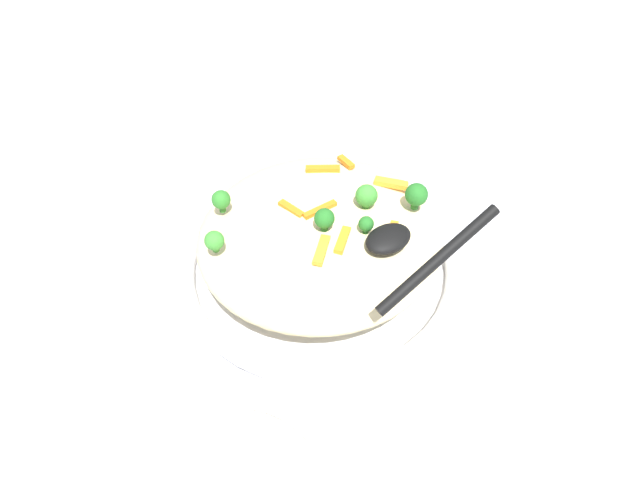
# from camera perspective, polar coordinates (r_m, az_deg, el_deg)

# --- Properties ---
(ground_plane) EXTENTS (2.40, 2.40, 0.00)m
(ground_plane) POSITION_cam_1_polar(r_m,az_deg,el_deg) (0.76, -0.00, -3.84)
(ground_plane) COLOR silver
(serving_bowl) EXTENTS (0.36, 0.36, 0.04)m
(serving_bowl) POSITION_cam_1_polar(r_m,az_deg,el_deg) (0.74, -0.00, -2.65)
(serving_bowl) COLOR silver
(serving_bowl) RESTS_ON ground_plane
(pasta_mound) EXTENTS (0.30, 0.29, 0.08)m
(pasta_mound) POSITION_cam_1_polar(r_m,az_deg,el_deg) (0.70, -0.00, 0.48)
(pasta_mound) COLOR beige
(pasta_mound) RESTS_ON serving_bowl
(carrot_piece_0) EXTENTS (0.04, 0.03, 0.01)m
(carrot_piece_0) POSITION_cam_1_polar(r_m,az_deg,el_deg) (0.64, 2.25, -0.03)
(carrot_piece_0) COLOR orange
(carrot_piece_0) RESTS_ON pasta_mound
(carrot_piece_1) EXTENTS (0.04, 0.01, 0.01)m
(carrot_piece_1) POSITION_cam_1_polar(r_m,az_deg,el_deg) (0.67, -0.34, 2.92)
(carrot_piece_1) COLOR orange
(carrot_piece_1) RESTS_ON pasta_mound
(carrot_piece_2) EXTENTS (0.02, 0.04, 0.01)m
(carrot_piece_2) POSITION_cam_1_polar(r_m,az_deg,el_deg) (0.67, -2.87, 3.09)
(carrot_piece_2) COLOR orange
(carrot_piece_2) RESTS_ON pasta_mound
(carrot_piece_3) EXTENTS (0.03, 0.04, 0.01)m
(carrot_piece_3) POSITION_cam_1_polar(r_m,az_deg,el_deg) (0.72, 7.08, 5.61)
(carrot_piece_3) COLOR orange
(carrot_piece_3) RESTS_ON pasta_mound
(carrot_piece_4) EXTENTS (0.04, 0.04, 0.01)m
(carrot_piece_4) POSITION_cam_1_polar(r_m,az_deg,el_deg) (0.63, 0.16, -1.00)
(carrot_piece_4) COLOR orange
(carrot_piece_4) RESTS_ON pasta_mound
(carrot_piece_5) EXTENTS (0.04, 0.03, 0.01)m
(carrot_piece_5) POSITION_cam_1_polar(r_m,az_deg,el_deg) (0.73, 0.28, 7.04)
(carrot_piece_5) COLOR orange
(carrot_piece_5) RESTS_ON pasta_mound
(carrot_piece_6) EXTENTS (0.01, 0.03, 0.01)m
(carrot_piece_6) POSITION_cam_1_polar(r_m,az_deg,el_deg) (0.75, 2.59, 7.76)
(carrot_piece_6) COLOR orange
(carrot_piece_6) RESTS_ON pasta_mound
(carrot_piece_7) EXTENTS (0.03, 0.02, 0.01)m
(carrot_piece_7) POSITION_cam_1_polar(r_m,az_deg,el_deg) (0.66, 7.23, 0.96)
(carrot_piece_7) COLOR orange
(carrot_piece_7) RESTS_ON pasta_mound
(broccoli_floret_0) EXTENTS (0.02, 0.02, 0.02)m
(broccoli_floret_0) POSITION_cam_1_polar(r_m,az_deg,el_deg) (0.64, 4.60, 1.57)
(broccoli_floret_0) COLOR #205B1C
(broccoli_floret_0) RESTS_ON pasta_mound
(broccoli_floret_1) EXTENTS (0.02, 0.02, 0.03)m
(broccoli_floret_1) POSITION_cam_1_polar(r_m,az_deg,el_deg) (0.68, -9.79, 3.94)
(broccoli_floret_1) COLOR #296820
(broccoli_floret_1) RESTS_ON pasta_mound
(broccoli_floret_2) EXTENTS (0.02, 0.02, 0.03)m
(broccoli_floret_2) POSITION_cam_1_polar(r_m,az_deg,el_deg) (0.64, 0.44, 2.13)
(broccoli_floret_2) COLOR #205B1C
(broccoli_floret_2) RESTS_ON pasta_mound
(broccoli_floret_3) EXTENTS (0.03, 0.03, 0.03)m
(broccoli_floret_3) POSITION_cam_1_polar(r_m,az_deg,el_deg) (0.68, 9.55, 4.43)
(broccoli_floret_3) COLOR #205B1C
(broccoli_floret_3) RESTS_ON pasta_mound
(broccoli_floret_4) EXTENTS (0.02, 0.02, 0.03)m
(broccoli_floret_4) POSITION_cam_1_polar(r_m,az_deg,el_deg) (0.63, -10.44, -0.09)
(broccoli_floret_4) COLOR #377928
(broccoli_floret_4) RESTS_ON pasta_mound
(broccoli_floret_5) EXTENTS (0.03, 0.03, 0.03)m
(broccoli_floret_5) POSITION_cam_1_polar(r_m,az_deg,el_deg) (0.67, 4.64, 4.38)
(broccoli_floret_5) COLOR #377928
(broccoli_floret_5) RESTS_ON pasta_mound
(serving_spoon) EXTENTS (0.15, 0.10, 0.08)m
(serving_spoon) POSITION_cam_1_polar(r_m,az_deg,el_deg) (0.61, 8.42, -0.57)
(serving_spoon) COLOR black
(serving_spoon) RESTS_ON pasta_mound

